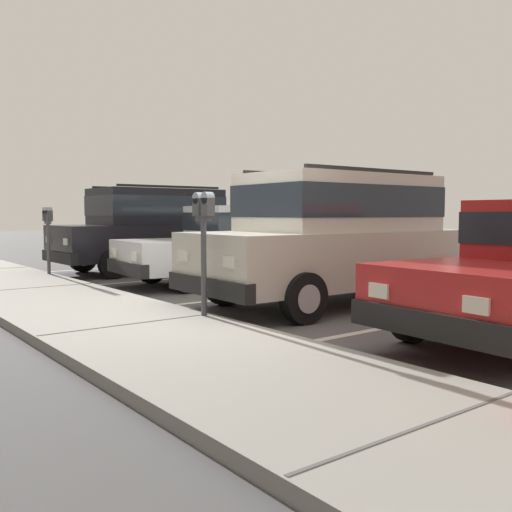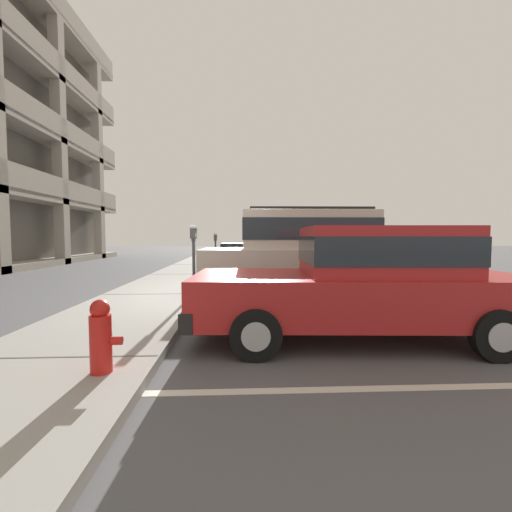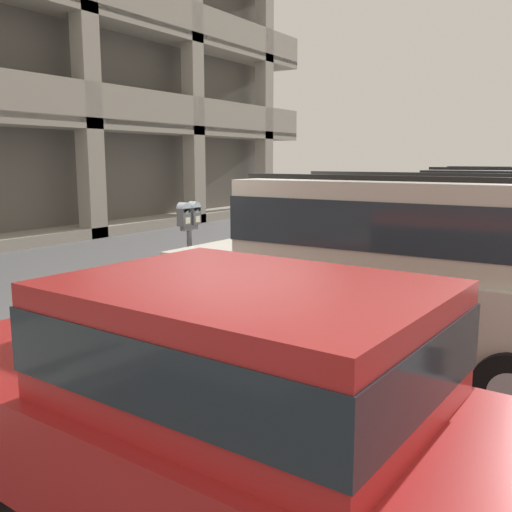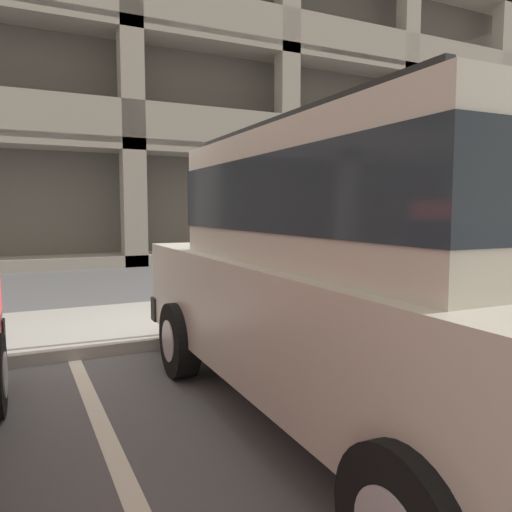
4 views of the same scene
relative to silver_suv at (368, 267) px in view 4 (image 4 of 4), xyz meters
The scene contains 6 objects.
ground_plane 2.46m from the silver_suv, 92.95° to the left, with size 80.00×80.00×0.10m.
sidewalk 3.63m from the silver_suv, 91.85° to the left, with size 40.00×2.20×0.12m.
parking_stall_lines 1.96m from the silver_suv, 28.57° to the left, with size 12.51×4.80×0.01m.
silver_suv is the anchor object (origin of this frame).
parking_meter_near 2.54m from the silver_suv, 93.65° to the left, with size 0.35×0.12×1.54m.
parking_garage 16.40m from the silver_suv, 87.38° to the left, with size 32.00×10.00×13.25m.
Camera 4 is at (-2.05, -4.86, 1.48)m, focal length 35.00 mm.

